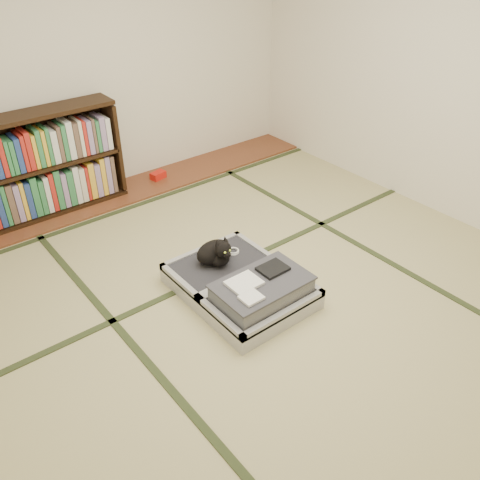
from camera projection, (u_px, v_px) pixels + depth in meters
floor at (265, 292)px, 3.65m from camera, size 4.50×4.50×0.00m
wood_strip at (131, 190)px, 4.95m from camera, size 4.00×0.50×0.02m
red_item at (158, 175)px, 5.12m from camera, size 0.17×0.12×0.07m
room_shell at (272, 89)px, 2.85m from camera, size 4.50×4.50×4.50m
tatami_borders at (224, 261)px, 3.97m from camera, size 4.00×4.50×0.01m
bookcase at (48, 165)px, 4.39m from camera, size 1.26×0.29×0.92m
suitcase at (244, 286)px, 3.55m from camera, size 0.72×0.96×0.28m
cat at (216, 252)px, 3.65m from camera, size 0.32×0.32×0.26m
cable_coil at (233, 251)px, 3.82m from camera, size 0.10×0.10×0.02m
hanger at (234, 278)px, 3.78m from camera, size 0.35×0.25×0.01m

